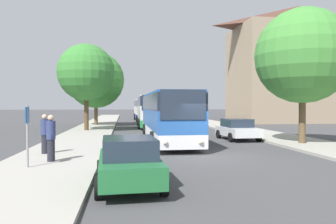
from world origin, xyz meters
The scene contains 15 objects.
ground_plane centered at (0.00, 0.00, 0.00)m, with size 300.00×300.00×0.00m, color #424244.
sidewalk_left centered at (-7.00, 0.00, 0.07)m, with size 4.00×120.00×0.15m, color #A39E93.
building_right_background centered at (20.68, 28.70, 8.26)m, with size 17.96×10.62×16.52m.
bus_front centered at (-1.18, 6.10, 1.72)m, with size 2.80×12.09×3.20m.
bus_middle centered at (-1.21, 20.02, 1.81)m, with size 2.84×10.26×3.40m.
bus_rear centered at (-0.96, 35.08, 1.75)m, with size 2.86×12.05×3.27m.
parked_car_left_curb centered at (-3.88, -5.53, 0.76)m, with size 2.08×4.01×1.48m.
parked_car_right_near centered at (3.83, 6.59, 0.76)m, with size 2.27×4.04×1.47m.
parked_car_right_far centered at (3.87, 20.58, 0.75)m, with size 2.04×3.99×1.43m.
bus_stop_sign centered at (-7.54, -2.75, 1.57)m, with size 0.08×0.45×2.28m.
pedestrian_waiting_near centered at (-7.71, 0.65, 1.09)m, with size 0.36×0.36×1.85m.
pedestrian_waiting_far centered at (-6.96, -1.58, 1.11)m, with size 0.36×0.36×1.89m.
tree_left_near centered at (-7.20, 22.93, 5.29)m, with size 6.46×6.46×8.38m.
tree_left_far centered at (-7.38, 14.98, 5.35)m, with size 5.14×5.14×7.79m.
tree_right_near centered at (6.60, 3.03, 5.36)m, with size 5.68×5.68×8.06m.
Camera 1 is at (-4.02, -15.33, 2.46)m, focal length 35.00 mm.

